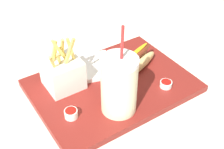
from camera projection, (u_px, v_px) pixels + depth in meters
The scene contains 8 objects.
ground_plane at pixel (112, 91), 0.86m from camera, with size 2.40×2.40×0.02m, color silver.
food_tray at pixel (112, 86), 0.85m from camera, with size 0.43×0.32×0.02m, color maroon.
soda_cup at pixel (119, 85), 0.72m from camera, with size 0.09×0.09×0.24m.
fries_basket at pixel (63, 73), 0.81m from camera, with size 0.10×0.09×0.16m.
hot_dog_1 at pixel (136, 61), 0.88m from camera, with size 0.17×0.10×0.06m.
ketchup_cup_1 at pixel (71, 113), 0.73m from camera, with size 0.03×0.03×0.02m.
ketchup_cup_2 at pixel (166, 84), 0.83m from camera, with size 0.03×0.03×0.02m.
napkin_stack at pixel (91, 67), 0.89m from camera, with size 0.12×0.13×0.01m, color white.
Camera 1 is at (-0.35, -0.54, 0.57)m, focal length 48.29 mm.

